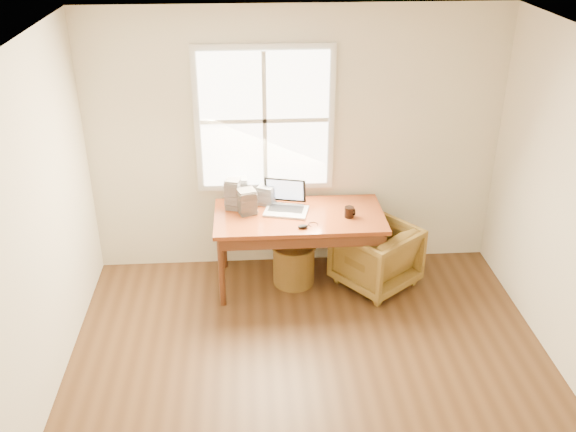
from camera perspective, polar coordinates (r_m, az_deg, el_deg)
name	(u,v)px	position (r m, az deg, el deg)	size (l,w,h in m)	color
room_shell	(317,249)	(4.34, 2.57, -2.92)	(4.04, 4.54, 2.64)	#52341C
desk	(299,216)	(6.05, 1.00, -0.03)	(1.60, 0.80, 0.04)	brown
armchair	(376,256)	(6.28, 7.80, -3.52)	(0.67, 0.69, 0.63)	brown
wicker_stool	(294,264)	(6.30, 0.52, -4.32)	(0.40, 0.40, 0.40)	brown
laptop	(286,197)	(6.01, -0.16, 1.67)	(0.42, 0.44, 0.31)	#B7B8BE
mouse	(303,227)	(5.79, 1.33, -0.94)	(0.10, 0.06, 0.03)	black
coffee_mug	(349,212)	(6.00, 5.46, 0.35)	(0.09, 0.09, 0.10)	black
cd_stack_a	(240,191)	(6.21, -4.28, 2.21)	(0.14, 0.12, 0.27)	#B8BCC4
cd_stack_b	(247,201)	(6.02, -3.64, 1.30)	(0.16, 0.14, 0.24)	#26262B
cd_stack_c	(233,194)	(6.12, -4.92, 1.97)	(0.13, 0.12, 0.30)	#9C9CA9
cd_stack_d	(266,195)	(6.21, -1.96, 1.86)	(0.15, 0.13, 0.19)	#AFB3BA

